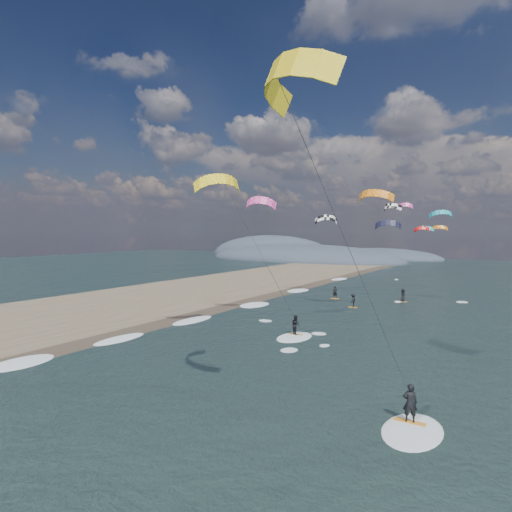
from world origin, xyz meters
The scene contains 9 objects.
ground centered at (0.00, 0.00, 0.00)m, with size 260.00×260.00×0.00m, color black.
sand_strip centered at (-24.00, 10.00, 0.00)m, with size 26.00×240.00×0.00m, color brown.
wet_sand_strip centered at (-12.00, 10.00, 0.00)m, with size 3.00×240.00×0.00m, color #382D23.
coastal_hills centered at (-44.84, 107.86, 0.00)m, with size 80.00×41.00×15.00m.
kitesurfer_near_a centered at (10.21, -2.24, 12.51)m, with size 7.96×9.45×16.21m.
kitesurfer_near_b centered at (-1.27, 10.91, 9.15)m, with size 6.85×9.27×14.15m.
far_kitesurfers centered at (1.30, 34.15, 0.83)m, with size 9.37×8.26×1.66m.
bg_kite_field centered at (0.34, 55.09, 11.52)m, with size 14.68×72.06×5.77m.
shoreline_surf centered at (-10.80, 14.75, 0.00)m, with size 2.40×79.40×0.11m.
Camera 1 is at (17.77, -17.83, 9.11)m, focal length 30.00 mm.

